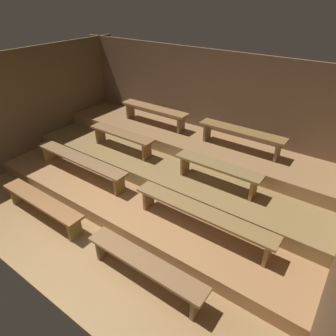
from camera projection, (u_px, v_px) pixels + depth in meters
ground at (149, 200)px, 5.79m from camera, size 7.14×4.94×0.08m
wall_back at (207, 107)px, 6.58m from camera, size 7.14×0.06×2.45m
wall_left at (37, 105)px, 6.71m from camera, size 0.06×4.94×2.45m
platform_lower at (164, 182)px, 6.03m from camera, size 6.34×3.18×0.25m
platform_middle at (179, 161)px, 6.27m from camera, size 6.34×2.13×0.25m
platform_upper at (191, 142)px, 6.48m from camera, size 6.34×1.15×0.25m
bench_floor_left at (42, 203)px, 5.11m from camera, size 1.86×0.31×0.41m
bench_floor_right at (145, 265)px, 3.98m from camera, size 1.86×0.31×0.41m
bench_lower_left at (80, 161)px, 5.84m from camera, size 2.32×0.31×0.41m
bench_lower_right at (202, 214)px, 4.47m from camera, size 2.32×0.31×0.41m
bench_middle_left at (122, 136)px, 6.26m from camera, size 1.58×0.31×0.41m
bench_middle_right at (218, 169)px, 5.14m from camera, size 1.58×0.31×0.41m
bench_upper_left at (154, 111)px, 6.82m from camera, size 1.72×0.31×0.41m
bench_upper_right at (241, 134)px, 5.77m from camera, size 1.72×0.31×0.41m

